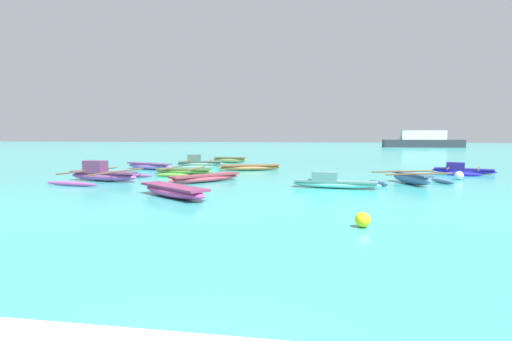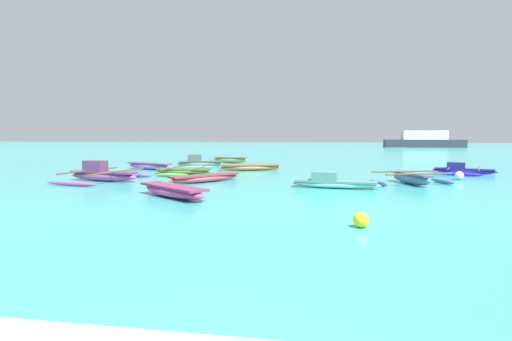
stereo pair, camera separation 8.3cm
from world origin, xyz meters
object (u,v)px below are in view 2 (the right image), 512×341
Objects in this scene: moored_boat_0 at (231,160)px; moored_boat_4 at (102,174)px; moored_boat_5 at (184,171)px; moored_boat_8 at (463,170)px; mooring_buoy_0 at (361,220)px; distant_ferry at (424,140)px; moored_boat_1 at (251,167)px; mooring_buoy_2 at (459,176)px; moored_boat_2 at (199,163)px; moored_boat_10 at (173,191)px; moored_boat_3 at (411,178)px; moored_boat_7 at (333,182)px; moored_boat_6 at (205,178)px; moored_boat_9 at (149,166)px.

moored_boat_0 is 13.62m from moored_boat_4.
moored_boat_8 is at bearing 11.18° from moored_boat_5.
distant_ferry is (17.10, 66.32, 1.04)m from mooring_buoy_0.
moored_boat_0 is at bearing 177.14° from moored_boat_8.
mooring_buoy_2 is (11.03, -3.43, 0.00)m from moored_boat_1.
moored_boat_2 is 1.11× the size of moored_boat_5.
mooring_buoy_0 is (6.10, -3.69, -0.05)m from moored_boat_10.
moored_boat_3 is at bearing -38.60° from moored_boat_0.
moored_boat_7 is at bearing -114.10° from moored_boat_8.
distant_ferry reaches higher than mooring_buoy_0.
moored_boat_6 is (4.96, 0.38, -0.11)m from moored_boat_4.
mooring_buoy_0 is at bearing -60.12° from moored_boat_0.
moored_boat_7 is 7.12m from mooring_buoy_0.
mooring_buoy_2 is 0.03× the size of distant_ferry.
moored_boat_9 is at bearing -158.62° from moored_boat_8.
moored_boat_6 is 0.25× the size of distant_ferry.
moored_boat_5 is 8.53m from moored_boat_10.
moored_boat_6 is 62.59m from distant_ferry.
moored_boat_2 is 1.04× the size of moored_boat_3.
moored_boat_5 is (-3.31, -2.87, -0.04)m from moored_boat_1.
distant_ferry is (23.42, 58.04, 1.02)m from moored_boat_6.
moored_boat_3 reaches higher than moored_boat_0.
distant_ferry reaches higher than moored_boat_0.
moored_boat_10 is at bearing -89.26° from moored_boat_2.
moored_boat_0 is at bearing 84.00° from moored_boat_9.
mooring_buoy_2 is 56.22m from distant_ferry.
moored_boat_6 is at bearing -56.02° from moored_boat_5.
moored_boat_2 is 13.16m from moored_boat_7.
moored_boat_0 is 0.75× the size of moored_boat_2.
moored_boat_4 is 12.36× the size of mooring_buoy_0.
mooring_buoy_0 is (8.08, -21.14, -0.07)m from moored_boat_0.
moored_boat_9 is (-11.36, 7.25, 0.00)m from moored_boat_7.
moored_boat_6 is at bearing -105.47° from moored_boat_3.
moored_boat_0 reaches higher than moored_boat_6.
mooring_buoy_0 reaches higher than moored_boat_1.
moored_boat_1 is at bearing -57.75° from moored_boat_0.
moored_boat_2 is 5.08m from moored_boat_5.
moored_boat_4 reaches higher than moored_boat_1.
mooring_buoy_0 is (-2.99, -9.03, -0.07)m from moored_boat_3.
moored_boat_6 is 0.92× the size of moored_boat_7.
moored_boat_8 is (13.29, 6.35, 0.00)m from moored_boat_6.
moored_boat_2 is 56.05m from distant_ferry.
moored_boat_0 is 15.97m from moored_boat_7.
moored_boat_0 is 17.57m from moored_boat_10.
distant_ferry is (28.91, 51.97, 0.99)m from moored_boat_9.
moored_boat_2 is 9.09m from moored_boat_6.
moored_boat_4 is 19.45m from moored_boat_8.
moored_boat_4 is at bearing -94.61° from moored_boat_0.
moored_boat_6 is 8.20× the size of mooring_buoy_2.
moored_boat_1 is 1.06× the size of moored_boat_7.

